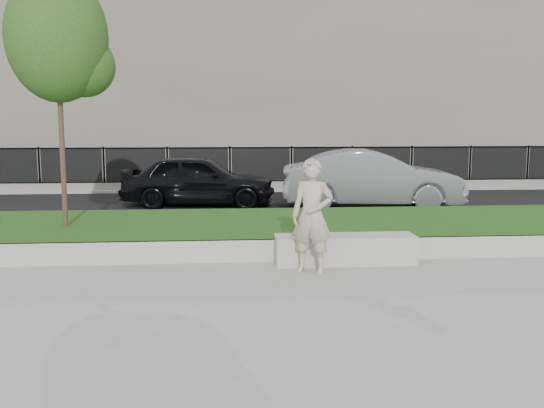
{
  "coord_description": "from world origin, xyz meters",
  "views": [
    {
      "loc": [
        -0.87,
        -9.53,
        2.49
      ],
      "look_at": [
        0.01,
        1.2,
        1.02
      ],
      "focal_mm": 40.0,
      "sensor_mm": 36.0,
      "label": 1
    }
  ],
  "objects": [
    {
      "name": "far_pavement",
      "position": [
        0.0,
        13.0,
        0.06
      ],
      "size": [
        34.0,
        3.0,
        0.12
      ],
      "primitive_type": "cube",
      "color": "gray",
      "rests_on": "ground"
    },
    {
      "name": "grass_bank",
      "position": [
        0.0,
        3.0,
        0.2
      ],
      "size": [
        34.0,
        4.0,
        0.4
      ],
      "primitive_type": "cube",
      "color": "black",
      "rests_on": "ground"
    },
    {
      "name": "iron_fence",
      "position": [
        0.0,
        12.0,
        0.54
      ],
      "size": [
        32.0,
        0.3,
        1.5
      ],
      "color": "slate",
      "rests_on": "far_pavement"
    },
    {
      "name": "young_tree",
      "position": [
        -3.95,
        2.77,
        4.01
      ],
      "size": [
        2.03,
        1.94,
        4.97
      ],
      "color": "#38281C",
      "rests_on": "grass_bank"
    },
    {
      "name": "book",
      "position": [
        0.54,
        0.95,
        0.51
      ],
      "size": [
        0.24,
        0.19,
        0.02
      ],
      "primitive_type": "cube",
      "rotation": [
        0.0,
        0.0,
        0.2
      ],
      "color": "#ECE7CC",
      "rests_on": "stone_bench"
    },
    {
      "name": "building_facade",
      "position": [
        0.0,
        20.0,
        5.0
      ],
      "size": [
        34.0,
        10.0,
        10.0
      ],
      "primitive_type": "cube",
      "color": "#69635B",
      "rests_on": "ground"
    },
    {
      "name": "car_dark",
      "position": [
        -1.57,
        8.17,
        0.79
      ],
      "size": [
        4.58,
        2.2,
        1.51
      ],
      "primitive_type": "imported",
      "rotation": [
        0.0,
        0.0,
        1.47
      ],
      "color": "black",
      "rests_on": "street"
    },
    {
      "name": "ground",
      "position": [
        0.0,
        0.0,
        0.0
      ],
      "size": [
        90.0,
        90.0,
        0.0
      ],
      "primitive_type": "plane",
      "color": "gray",
      "rests_on": "ground"
    },
    {
      "name": "car_silver",
      "position": [
        3.35,
        7.29,
        0.87
      ],
      "size": [
        5.19,
        2.32,
        1.66
      ],
      "primitive_type": "imported",
      "rotation": [
        0.0,
        0.0,
        1.46
      ],
      "color": "gray",
      "rests_on": "street"
    },
    {
      "name": "stone_bench",
      "position": [
        1.27,
        0.8,
        0.25
      ],
      "size": [
        2.46,
        0.61,
        0.5
      ],
      "primitive_type": "cube",
      "color": "#ACA9A1",
      "rests_on": "ground"
    },
    {
      "name": "street",
      "position": [
        0.0,
        8.5,
        0.02
      ],
      "size": [
        34.0,
        7.0,
        0.04
      ],
      "primitive_type": "cube",
      "color": "black",
      "rests_on": "ground"
    },
    {
      "name": "grass_kerb",
      "position": [
        0.0,
        1.04,
        0.2
      ],
      "size": [
        34.0,
        0.08,
        0.4
      ],
      "primitive_type": "cube",
      "color": "#ACA9A1",
      "rests_on": "ground"
    },
    {
      "name": "man",
      "position": [
        0.6,
        0.25,
        0.95
      ],
      "size": [
        0.81,
        0.67,
        1.89
      ],
      "primitive_type": "imported",
      "rotation": [
        0.0,
        0.0,
        -0.36
      ],
      "color": "#BEAB92",
      "rests_on": "ground"
    }
  ]
}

